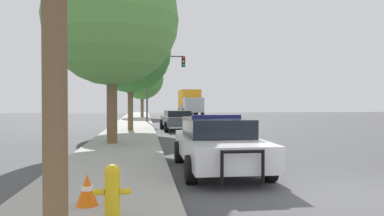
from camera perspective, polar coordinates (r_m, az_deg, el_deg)
ground_plane at (r=8.04m, az=25.35°, el=-12.37°), size 110.00×110.00×0.00m
sidewalk_left at (r=6.88m, az=-14.73°, el=-14.05°), size 3.00×110.00×0.13m
police_car at (r=10.08m, az=3.92°, el=-5.30°), size 2.07×4.97×1.48m
fire_hydrant at (r=5.73m, az=-12.04°, el=-12.04°), size 0.54×0.24×0.80m
traffic_light at (r=32.20m, az=-4.68°, el=5.05°), size 3.35×0.35×5.75m
car_background_distant at (r=49.64m, az=-0.81°, el=-0.28°), size 2.04×4.30×1.37m
car_background_midblock at (r=23.87m, az=-2.32°, el=-1.76°), size 2.05×4.31×1.28m
box_truck at (r=49.81m, az=-0.30°, el=0.95°), size 2.84×6.95×3.41m
tree_sidewalk_near at (r=16.01m, az=-12.15°, el=13.19°), size 5.49×5.49×7.86m
tree_sidewalk_mid at (r=22.89m, az=-9.38°, el=8.43°), size 4.88×4.88×7.13m
tree_sidewalk_far at (r=42.49m, az=-7.62°, el=4.54°), size 4.82×4.82×6.77m
traffic_cone at (r=6.53m, az=-15.69°, el=-11.88°), size 0.35×0.35×0.53m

